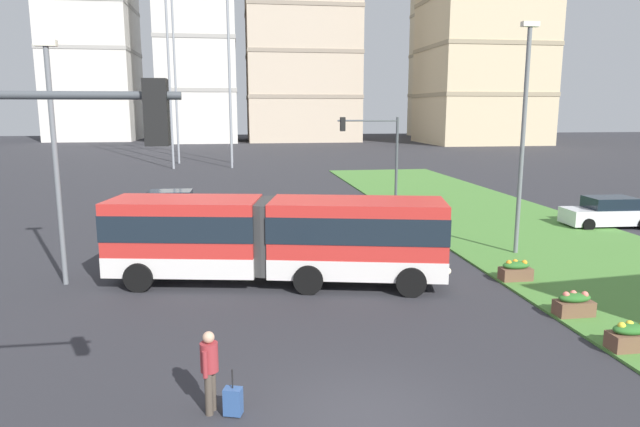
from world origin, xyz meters
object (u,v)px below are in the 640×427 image
Objects in this scene: rolling_suitcase at (233,401)px; traffic_light_far_right at (377,147)px; articulated_bus at (276,237)px; flower_planter_2 at (516,270)px; pedestrian_crossing at (210,366)px; apartment_tower_east at (457,56)px; flower_planter_1 at (574,304)px; apartment_tower_eastcentre at (484,26)px; car_white_van at (607,213)px; streetlight_left at (55,154)px; car_maroon_sedan at (173,205)px; apartment_tower_centre at (301,35)px; streetlight_median at (523,131)px; flower_planter_0 at (631,336)px; apartment_tower_west at (89,9)px.

traffic_light_far_right is at bearing 68.77° from rolling_suitcase.
flower_planter_2 is (8.45, -1.21, -1.23)m from articulated_bus.
pedestrian_crossing is at bearing -112.45° from traffic_light_far_right.
traffic_light_far_right is 0.16× the size of apartment_tower_east.
flower_planter_2 is at bearing -8.12° from articulated_bus.
flower_planter_1 and flower_planter_2 have the same top height.
apartment_tower_east is (49.91, 113.61, 17.49)m from rolling_suitcase.
car_white_van is at bearing -109.07° from apartment_tower_eastcentre.
streetlight_left is at bearing -140.18° from traffic_light_far_right.
pedestrian_crossing is 0.05× the size of apartment_tower_east.
traffic_light_far_right is (-1.60, 14.02, 3.48)m from flower_planter_2.
apartment_tower_eastcentre is 1.16× the size of apartment_tower_east.
car_maroon_sedan is at bearing 133.50° from flower_planter_2.
apartment_tower_centre is (4.87, 79.05, 16.25)m from traffic_light_far_right.
streetlight_median reaches higher than streetlight_left.
car_maroon_sedan is at bearing -125.92° from apartment_tower_eastcentre.
apartment_tower_centre reaches higher than traffic_light_far_right.
streetlight_left is at bearing 152.91° from flower_planter_0.
apartment_tower_eastcentre is (35.74, 65.72, 16.66)m from traffic_light_far_right.
traffic_light_far_right is at bearing 96.53° from flower_planter_2.
car_white_van is 2.58× the size of pedestrian_crossing.
articulated_bus is 2.70× the size of car_maroon_sedan.
flower_planter_0 is (10.43, 1.35, -0.58)m from pedestrian_crossing.
flower_planter_1 is 17.36m from streetlight_left.
flower_planter_1 is at bearing -84.78° from traffic_light_far_right.
pedestrian_crossing is at bearing -60.14° from streetlight_left.
car_maroon_sedan is 4.59× the size of rolling_suitcase.
streetlight_left is at bearing -175.13° from streetlight_median.
apartment_tower_centre is (13.69, 100.40, 19.15)m from pedestrian_crossing.
flower_planter_0 is 5.98m from flower_planter_2.
traffic_light_far_right is 11.03m from streetlight_median.
apartment_tower_west reaches higher than flower_planter_0.
apartment_tower_eastcentre is at bearing 57.21° from streetlight_left.
apartment_tower_eastcentre reaches higher than streetlight_left.
traffic_light_far_right is at bearing 94.59° from flower_planter_0.
apartment_tower_centre is at bearing 82.73° from articulated_bus.
streetlight_left is 0.20× the size of apartment_tower_eastcentre.
traffic_light_far_right is at bearing 152.75° from car_white_van.
articulated_bus reaches higher than pedestrian_crossing.
apartment_tower_east is (38.04, 102.44, 12.60)m from streetlight_median.
pedestrian_crossing is at bearing -97.76° from apartment_tower_centre.
car_white_van is 0.54× the size of streetlight_left.
rolling_suitcase is 0.88× the size of flower_planter_1.
traffic_light_far_right is 0.14× the size of apartment_tower_centre.
rolling_suitcase is 116.01m from apartment_tower_west.
rolling_suitcase is at bearing -81.01° from car_maroon_sedan.
apartment_tower_west reaches higher than flower_planter_2.
rolling_suitcase is at bearing -23.96° from pedestrian_crossing.
articulated_bus is 8.97m from rolling_suitcase.
flower_planter_1 is 115.06m from apartment_tower_west.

